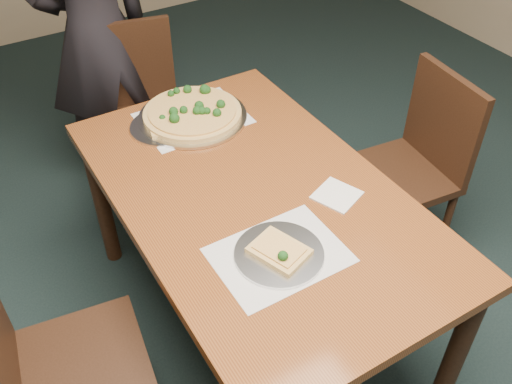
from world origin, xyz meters
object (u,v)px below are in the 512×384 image
slice_plate_far (165,125)px  pizza_pan (193,113)px  chair_far (139,106)px  chair_left (50,365)px  slice_plate_near (279,253)px  dining_table (256,211)px  diner (96,34)px  chair_right (415,160)px

slice_plate_far → pizza_pan: bearing=0.9°
chair_far → pizza_pan: 0.62m
pizza_pan → chair_left: bearing=-141.5°
slice_plate_near → dining_table: bearing=72.3°
chair_far → chair_left: same height
chair_far → slice_plate_far: 0.62m
dining_table → diner: size_ratio=0.89×
slice_plate_far → diner: bearing=90.4°
chair_far → diner: 0.39m
slice_plate_far → chair_left: bearing=-137.0°
slice_plate_far → dining_table: bearing=-78.6°
diner → chair_right: bearing=117.1°
slice_plate_near → slice_plate_far: size_ratio=1.00×
dining_table → chair_far: (-0.02, 1.09, -0.14)m
chair_left → pizza_pan: 1.10m
dining_table → slice_plate_near: bearing=-107.7°
chair_far → chair_left: bearing=-110.3°
chair_far → slice_plate_near: chair_far is taller
diner → slice_plate_far: diner is taller
chair_left → diner: bearing=-18.3°
slice_plate_near → slice_plate_far: bearing=90.9°
chair_far → chair_right: (0.87, -1.04, 0.00)m
dining_table → diner: 1.31m
chair_left → slice_plate_near: size_ratio=3.25×
dining_table → chair_left: chair_left is taller
chair_right → pizza_pan: 1.00m
chair_left → chair_right: (1.67, 0.19, 0.00)m
diner → pizza_pan: size_ratio=3.78×
chair_right → slice_plate_far: (-0.96, 0.48, 0.25)m
chair_left → slice_plate_near: 0.78m
dining_table → chair_far: bearing=91.1°
chair_right → slice_plate_near: size_ratio=3.25×
dining_table → slice_plate_far: size_ratio=5.36×
chair_right → slice_plate_near: (-0.95, -0.35, 0.25)m
chair_far → diner: bearing=127.1°
chair_far → pizza_pan: size_ratio=2.05×
dining_table → slice_plate_near: (-0.09, -0.30, 0.11)m
dining_table → slice_plate_far: (-0.11, 0.53, 0.10)m
dining_table → slice_plate_near: size_ratio=5.36×
chair_far → slice_plate_far: bearing=-85.9°
chair_right → slice_plate_far: 1.10m
chair_far → slice_plate_near: 1.41m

